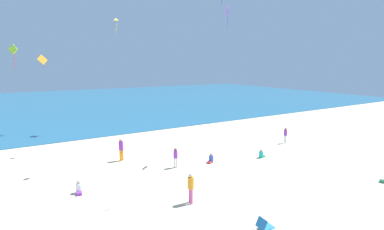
{
  "coord_description": "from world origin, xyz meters",
  "views": [
    {
      "loc": [
        -10.21,
        -8.95,
        7.2
      ],
      "look_at": [
        0.0,
        7.86,
        3.75
      ],
      "focal_mm": 26.67,
      "sensor_mm": 36.0,
      "label": 1
    }
  ],
  "objects_px": {
    "person_5": "(285,134)",
    "kite_orange": "(42,60)",
    "person_4": "(211,159)",
    "person_6": "(79,188)",
    "kite_purple": "(228,11)",
    "beach_chair_mid_beach": "(264,225)",
    "person_3": "(191,186)",
    "cooler_box": "(383,180)",
    "person_0": "(261,154)",
    "person_2": "(121,148)",
    "kite_yellow": "(116,20)",
    "person_1": "(176,156)",
    "kite_lime": "(13,50)"
  },
  "relations": [
    {
      "from": "person_2",
      "to": "person_3",
      "type": "xyz_separation_m",
      "value": [
        1.02,
        -8.57,
        -0.04
      ]
    },
    {
      "from": "person_2",
      "to": "kite_orange",
      "type": "xyz_separation_m",
      "value": [
        -3.87,
        13.5,
        6.76
      ]
    },
    {
      "from": "person_0",
      "to": "person_6",
      "type": "relative_size",
      "value": 0.88
    },
    {
      "from": "person_3",
      "to": "person_5",
      "type": "bearing_deg",
      "value": 28.14
    },
    {
      "from": "cooler_box",
      "to": "kite_yellow",
      "type": "bearing_deg",
      "value": 138.19
    },
    {
      "from": "person_4",
      "to": "person_2",
      "type": "bearing_deg",
      "value": -60.02
    },
    {
      "from": "cooler_box",
      "to": "person_5",
      "type": "xyz_separation_m",
      "value": [
        1.83,
        9.35,
        0.73
      ]
    },
    {
      "from": "person_4",
      "to": "person_6",
      "type": "xyz_separation_m",
      "value": [
        -9.39,
        -0.37,
        0.02
      ]
    },
    {
      "from": "kite_yellow",
      "to": "person_0",
      "type": "bearing_deg",
      "value": -23.0
    },
    {
      "from": "person_1",
      "to": "person_0",
      "type": "bearing_deg",
      "value": -63.68
    },
    {
      "from": "person_2",
      "to": "person_1",
      "type": "bearing_deg",
      "value": 9.75
    },
    {
      "from": "person_1",
      "to": "beach_chair_mid_beach",
      "type": "bearing_deg",
      "value": -143.2
    },
    {
      "from": "cooler_box",
      "to": "person_0",
      "type": "xyz_separation_m",
      "value": [
        -3.11,
        7.42,
        0.13
      ]
    },
    {
      "from": "cooler_box",
      "to": "kite_purple",
      "type": "bearing_deg",
      "value": 118.27
    },
    {
      "from": "kite_yellow",
      "to": "kite_purple",
      "type": "xyz_separation_m",
      "value": [
        7.87,
        -2.1,
        0.96
      ]
    },
    {
      "from": "person_2",
      "to": "kite_purple",
      "type": "distance_m",
      "value": 13.08
    },
    {
      "from": "kite_purple",
      "to": "kite_lime",
      "type": "bearing_deg",
      "value": 164.96
    },
    {
      "from": "person_0",
      "to": "person_2",
      "type": "distance_m",
      "value": 10.91
    },
    {
      "from": "person_1",
      "to": "kite_yellow",
      "type": "distance_m",
      "value": 10.23
    },
    {
      "from": "kite_lime",
      "to": "kite_purple",
      "type": "bearing_deg",
      "value": -15.04
    },
    {
      "from": "person_5",
      "to": "person_6",
      "type": "relative_size",
      "value": 1.9
    },
    {
      "from": "cooler_box",
      "to": "person_6",
      "type": "bearing_deg",
      "value": 153.77
    },
    {
      "from": "kite_purple",
      "to": "kite_lime",
      "type": "xyz_separation_m",
      "value": [
        -13.99,
        3.76,
        -3.08
      ]
    },
    {
      "from": "person_0",
      "to": "person_3",
      "type": "xyz_separation_m",
      "value": [
        -8.65,
        -3.56,
        0.7
      ]
    },
    {
      "from": "kite_yellow",
      "to": "beach_chair_mid_beach",
      "type": "bearing_deg",
      "value": -76.97
    },
    {
      "from": "person_2",
      "to": "kite_orange",
      "type": "bearing_deg",
      "value": 166.43
    },
    {
      "from": "person_1",
      "to": "person_4",
      "type": "xyz_separation_m",
      "value": [
        2.76,
        -0.43,
        -0.56
      ]
    },
    {
      "from": "person_3",
      "to": "cooler_box",
      "type": "bearing_deg",
      "value": -12.01
    },
    {
      "from": "kite_lime",
      "to": "person_0",
      "type": "bearing_deg",
      "value": -20.09
    },
    {
      "from": "person_4",
      "to": "kite_yellow",
      "type": "height_order",
      "value": "kite_yellow"
    },
    {
      "from": "person_0",
      "to": "kite_purple",
      "type": "bearing_deg",
      "value": 129.47
    },
    {
      "from": "person_1",
      "to": "kite_purple",
      "type": "bearing_deg",
      "value": -44.46
    },
    {
      "from": "beach_chair_mid_beach",
      "to": "kite_orange",
      "type": "xyz_separation_m",
      "value": [
        -6.35,
        25.92,
        7.5
      ]
    },
    {
      "from": "cooler_box",
      "to": "kite_yellow",
      "type": "distance_m",
      "value": 20.14
    },
    {
      "from": "person_3",
      "to": "kite_purple",
      "type": "distance_m",
      "value": 13.45
    },
    {
      "from": "person_2",
      "to": "beach_chair_mid_beach",
      "type": "bearing_deg",
      "value": -18.28
    },
    {
      "from": "cooler_box",
      "to": "person_6",
      "type": "xyz_separation_m",
      "value": [
        -16.58,
        8.17,
        0.16
      ]
    },
    {
      "from": "person_4",
      "to": "person_6",
      "type": "relative_size",
      "value": 0.93
    },
    {
      "from": "person_3",
      "to": "person_2",
      "type": "bearing_deg",
      "value": 102.92
    },
    {
      "from": "person_4",
      "to": "person_5",
      "type": "relative_size",
      "value": 0.49
    },
    {
      "from": "kite_orange",
      "to": "person_2",
      "type": "bearing_deg",
      "value": -74.02
    },
    {
      "from": "beach_chair_mid_beach",
      "to": "person_1",
      "type": "bearing_deg",
      "value": 92.53
    },
    {
      "from": "beach_chair_mid_beach",
      "to": "person_6",
      "type": "height_order",
      "value": "person_6"
    },
    {
      "from": "cooler_box",
      "to": "person_0",
      "type": "height_order",
      "value": "person_0"
    },
    {
      "from": "kite_yellow",
      "to": "kite_lime",
      "type": "relative_size",
      "value": 0.65
    },
    {
      "from": "person_5",
      "to": "kite_orange",
      "type": "relative_size",
      "value": 0.96
    },
    {
      "from": "person_0",
      "to": "kite_yellow",
      "type": "relative_size",
      "value": 0.7
    },
    {
      "from": "kite_purple",
      "to": "beach_chair_mid_beach",
      "type": "bearing_deg",
      "value": -118.58
    },
    {
      "from": "person_1",
      "to": "person_6",
      "type": "relative_size",
      "value": 1.84
    },
    {
      "from": "kite_yellow",
      "to": "person_6",
      "type": "bearing_deg",
      "value": -136.14
    }
  ]
}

